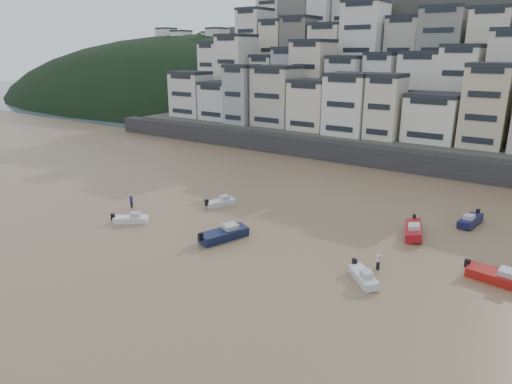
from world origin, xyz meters
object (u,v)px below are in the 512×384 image
Objects in this scene: boat_f at (221,201)px; boat_b at (363,275)px; boat_e at (414,229)px; person_pink at (378,261)px; boat_c at (224,232)px; boat_j at (131,218)px; boat_d at (498,275)px; boat_i at (471,219)px; person_blue at (131,201)px.

boat_f is 25.02m from boat_b.
person_pink reaches higher than boat_e.
boat_e is (16.45, 12.85, -0.04)m from boat_c.
boat_c is 1.39× the size of boat_j.
boat_d is at bearing 78.32° from boat_b.
boat_i is (4.96, 20.19, 0.09)m from boat_b.
boat_j is 28.27m from boat_b.
boat_b is at bearing -2.91° from person_blue.
person_pink is at bearing -80.96° from boat_f.
boat_b reaches higher than boat_j.
boat_j is 2.51× the size of person_blue.
boat_i is at bearing -28.46° from boat_c.
person_blue is (-32.96, -11.45, 0.08)m from boat_e.
person_blue is at bearing -55.80° from boat_i.
boat_f is 24.26m from boat_e.
person_blue is at bearing 103.13° from boat_c.
boat_c reaches higher than boat_j.
boat_c is 28.91m from boat_i.
boat_c is at bearing -170.31° from person_pink.
boat_j is at bearing 119.01° from boat_c.
boat_e is at bearing 153.05° from boat_d.
boat_d is at bearing 6.56° from person_blue.
boat_d is (37.94, 8.63, 0.16)m from boat_j.
boat_e is 1.30× the size of boat_b.
boat_b is (-9.75, -6.51, -0.15)m from boat_d.
person_pink is at bearing 130.70° from boat_b.
boat_d is at bearing 27.15° from boat_i.
person_blue is (-32.49, 1.65, 0.26)m from boat_b.
boat_i is (20.94, 19.93, -0.13)m from boat_c.
person_blue is at bearing 100.77° from boat_j.
boat_b is at bearing -93.90° from person_pink.
boat_i is (28.37, 11.37, 0.11)m from boat_f.
person_blue is at bearing -138.31° from boat_b.
boat_f is 0.74× the size of boat_e.
boat_e is at bearing 19.16° from person_blue.
boat_e is at bearing 88.48° from person_pink.
person_pink is (-9.55, -3.48, 0.11)m from boat_d.
boat_j is 0.85× the size of boat_i.
boat_c reaches higher than boat_d.
boat_b is at bearing -87.81° from boat_f.
boat_d is 3.19× the size of person_pink.
boat_b is 3.04m from person_pink.
boat_b is (-0.47, -13.11, -0.18)m from boat_e.
person_pink reaches higher than boat_c.
boat_b reaches higher than boat_f.
boat_i is (33.15, 22.32, 0.10)m from boat_j.
boat_d reaches higher than boat_b.
person_pink is at bearing -62.35° from boat_c.
boat_d reaches higher than boat_i.
boat_d is (33.16, -2.32, 0.17)m from boat_f.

